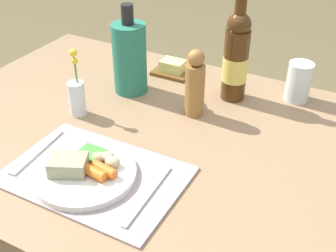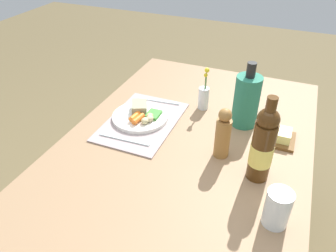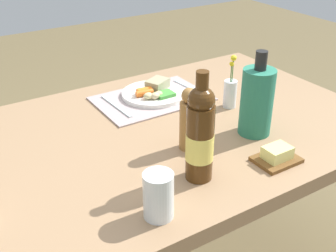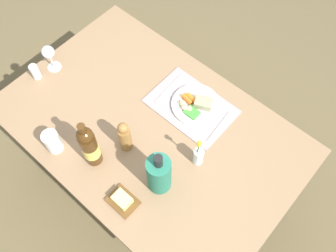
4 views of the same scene
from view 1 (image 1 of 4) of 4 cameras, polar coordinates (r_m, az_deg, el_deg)
dining_table at (r=1.22m, az=-0.23°, el=-4.87°), size 1.45×0.95×0.73m
placemat at (r=1.05m, az=-9.69°, el=-6.46°), size 0.42×0.29×0.01m
dinner_plate at (r=1.04m, az=-11.03°, el=-5.84°), size 0.25×0.25×0.05m
fork at (r=1.15m, az=-17.02°, el=-3.25°), size 0.04×0.20×0.00m
knife at (r=0.97m, az=-2.67°, el=-9.16°), size 0.02×0.22×0.00m
flower_vase at (r=1.26m, az=-12.05°, el=3.91°), size 0.05×0.05×0.20m
cooler_bottle at (r=1.35m, az=-5.14°, el=9.11°), size 0.11×0.11×0.28m
pepper_mill at (r=1.22m, az=3.61°, el=5.53°), size 0.06×0.06×0.20m
water_tumbler at (r=1.38m, az=16.98°, el=5.38°), size 0.08×0.08×0.12m
wine_bottle at (r=1.31m, az=9.04°, el=9.01°), size 0.08×0.08×0.32m
butter_dish at (r=1.49m, az=0.65°, el=7.65°), size 0.13×0.10×0.05m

